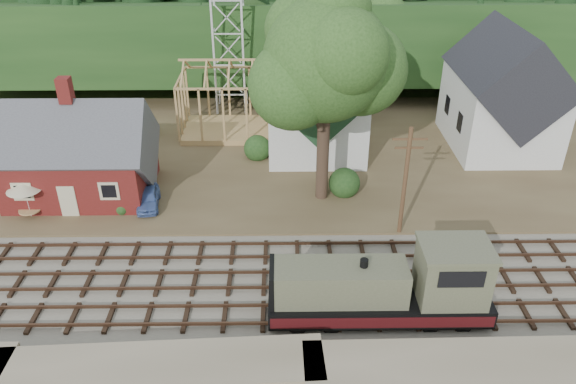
{
  "coord_description": "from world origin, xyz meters",
  "views": [
    {
      "loc": [
        -0.97,
        -26.44,
        21.73
      ],
      "look_at": [
        -0.57,
        6.0,
        3.0
      ],
      "focal_mm": 35.0,
      "sensor_mm": 36.0,
      "label": 1
    }
  ],
  "objects_px": {
    "car_blue": "(148,198)",
    "patio_set": "(24,188)",
    "locomotive": "(389,289)",
    "car_red": "(501,148)"
  },
  "relations": [
    {
      "from": "locomotive",
      "to": "patio_set",
      "type": "xyz_separation_m",
      "value": [
        -23.59,
        10.54,
        0.47
      ]
    },
    {
      "from": "car_red",
      "to": "patio_set",
      "type": "distance_m",
      "value": 37.99
    },
    {
      "from": "locomotive",
      "to": "car_red",
      "type": "bearing_deg",
      "value": 56.6
    },
    {
      "from": "car_blue",
      "to": "car_red",
      "type": "xyz_separation_m",
      "value": [
        28.62,
        8.19,
        -0.02
      ]
    },
    {
      "from": "patio_set",
      "to": "car_blue",
      "type": "bearing_deg",
      "value": 8.74
    },
    {
      "from": "locomotive",
      "to": "car_blue",
      "type": "relative_size",
      "value": 3.13
    },
    {
      "from": "car_blue",
      "to": "patio_set",
      "type": "distance_m",
      "value": 8.4
    },
    {
      "from": "car_blue",
      "to": "patio_set",
      "type": "bearing_deg",
      "value": -178.04
    },
    {
      "from": "car_blue",
      "to": "patio_set",
      "type": "xyz_separation_m",
      "value": [
        -8.14,
        -1.25,
        1.62
      ]
    },
    {
      "from": "locomotive",
      "to": "patio_set",
      "type": "relative_size",
      "value": 4.44
    }
  ]
}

